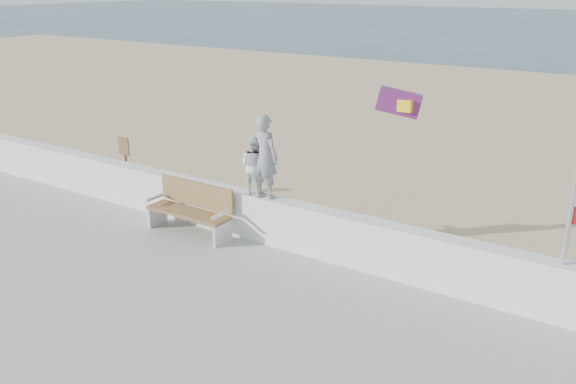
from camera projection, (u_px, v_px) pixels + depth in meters
name	position (u px, v px, depth m)	size (l,w,h in m)	color
ground	(217.00, 298.00, 9.94)	(220.00, 220.00, 0.00)	#2C4559
sand	(424.00, 164.00, 17.02)	(90.00, 40.00, 0.08)	#CAB187
seawall	(285.00, 224.00, 11.30)	(30.00, 0.35, 0.90)	white
adult	(265.00, 157.00, 11.12)	(0.57, 0.37, 1.55)	gray
child	(254.00, 165.00, 11.33)	(0.55, 0.43, 1.13)	silver
bench	(191.00, 208.00, 11.91)	(1.80, 0.57, 1.00)	olive
parafoil_kite	(400.00, 103.00, 13.16)	(1.02, 0.65, 0.69)	red
sign	(126.00, 162.00, 13.99)	(0.32, 0.07, 1.46)	brown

